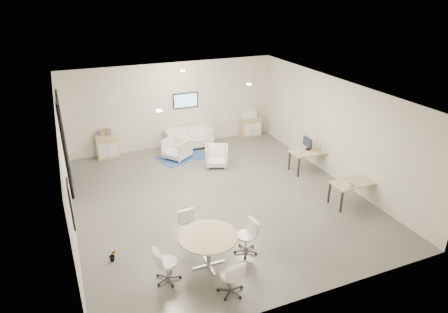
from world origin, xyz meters
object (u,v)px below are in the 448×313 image
sideboard_right (251,126)px  round_table (208,239)px  sideboard_left (107,146)px  loveseat (189,139)px  armchair_right (217,155)px  desk_rear (310,153)px  armchair_left (177,147)px  desk_front (354,184)px

sideboard_right → round_table: (-4.52, -7.07, 0.31)m
sideboard_right → sideboard_left: bearing=-180.0°
sideboard_left → loveseat: size_ratio=0.50×
armchair_right → desk_rear: size_ratio=0.57×
desk_rear → round_table: size_ratio=1.05×
loveseat → desk_rear: (3.13, -3.53, 0.28)m
sideboard_left → loveseat: 3.01m
armchair_left → desk_front: 6.26m
sideboard_left → sideboard_right: 5.75m
desk_front → sideboard_left: bearing=133.4°
armchair_right → sideboard_left: bearing=169.0°
loveseat → desk_front: 6.60m
loveseat → desk_rear: loveseat is taller
desk_rear → armchair_left: bearing=148.6°
armchair_left → desk_front: size_ratio=0.63×
loveseat → armchair_left: (-0.71, -0.84, 0.07)m
round_table → sideboard_right: bearing=57.4°
armchair_left → round_table: armchair_left is taller
loveseat → desk_front: loveseat is taller
sideboard_left → round_table: sideboard_left is taller
sideboard_left → armchair_left: bearing=-24.7°
armchair_left → desk_front: bearing=0.0°
armchair_right → round_table: round_table is taller
desk_front → loveseat: bearing=115.9°
sideboard_right → armchair_left: 3.62m
loveseat → armchair_right: armchair_right is taller
armchair_left → desk_rear: bearing=18.4°
sideboard_left → sideboard_right: (5.75, 0.00, -0.02)m
armchair_right → desk_front: size_ratio=0.59×
desk_rear → desk_front: bearing=-89.0°
sideboard_right → loveseat: 2.76m
loveseat → armchair_left: armchair_left is taller
desk_rear → round_table: bearing=-142.2°
round_table → armchair_left: bearing=80.1°
desk_rear → round_table: (-4.89, -3.34, 0.09)m
sideboard_left → round_table: bearing=-80.1°
round_table → armchair_right: bearing=66.4°
loveseat → armchair_left: 1.11m
sideboard_right → desk_front: bearing=-87.4°
desk_front → armchair_right: bearing=122.9°
desk_front → round_table: (-4.79, -1.00, 0.10)m
armchair_left → desk_rear: (3.84, -2.68, 0.20)m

